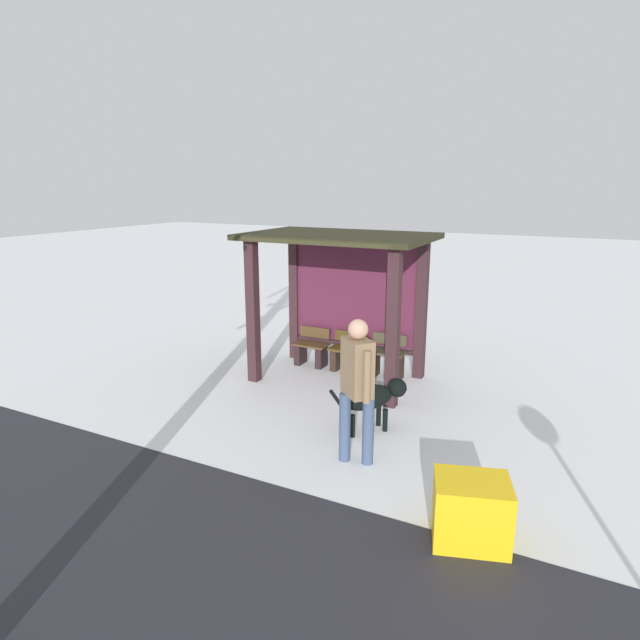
% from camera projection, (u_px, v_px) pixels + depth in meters
% --- Properties ---
extents(ground_plane, '(60.00, 60.00, 0.00)m').
position_uv_depth(ground_plane, '(337.00, 378.00, 9.47)').
color(ground_plane, white).
extents(bus_shelter, '(3.03, 1.98, 2.53)m').
position_uv_depth(bus_shelter, '(343.00, 273.00, 9.20)').
color(bus_shelter, '#341E23').
rests_on(bus_shelter, ground).
extents(bench_left_inside, '(0.65, 0.37, 0.71)m').
position_uv_depth(bench_left_inside, '(311.00, 350.00, 10.11)').
color(bench_left_inside, '#4D371E').
rests_on(bench_left_inside, ground).
extents(bench_center_inside, '(0.65, 0.35, 0.72)m').
position_uv_depth(bench_center_inside, '(348.00, 355.00, 9.78)').
color(bench_center_inside, '#483414').
rests_on(bench_center_inside, ground).
extents(bench_right_inside, '(0.65, 0.35, 0.77)m').
position_uv_depth(bench_right_inside, '(387.00, 360.00, 9.45)').
color(bench_right_inside, '#403927').
rests_on(bench_right_inside, ground).
extents(person_walking, '(0.51, 0.46, 1.81)m').
position_uv_depth(person_walking, '(357.00, 380.00, 6.38)').
color(person_walking, '#826749').
rests_on(person_walking, ground).
extents(dog, '(0.83, 0.92, 0.70)m').
position_uv_depth(dog, '(371.00, 397.00, 7.36)').
color(dog, black).
rests_on(dog, ground).
extents(road_strip, '(36.00, 3.16, 0.01)m').
position_uv_depth(road_strip, '(113.00, 544.00, 5.11)').
color(road_strip, '#27272E').
rests_on(road_strip, ground).
extents(grit_bin, '(0.83, 0.74, 0.63)m').
position_uv_depth(grit_bin, '(471.00, 511.00, 5.09)').
color(grit_bin, yellow).
rests_on(grit_bin, ground).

